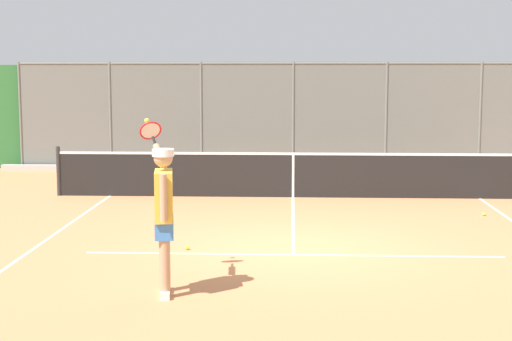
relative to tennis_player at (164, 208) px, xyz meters
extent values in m
plane|color=#C67A4C|center=(-1.56, -2.51, -1.06)|extent=(60.00, 60.00, 0.00)
cube|color=white|center=(-1.56, -2.09, -1.06)|extent=(6.17, 0.05, 0.01)
cube|color=white|center=(2.39, -2.57, -1.06)|extent=(0.05, 9.50, 0.01)
cube|color=white|center=(-1.56, -4.71, -1.06)|extent=(0.05, 5.23, 0.01)
cylinder|color=slate|center=(-6.50, -11.68, 0.39)|extent=(0.07, 0.07, 2.91)
cylinder|color=slate|center=(-4.03, -11.68, 0.39)|extent=(0.07, 0.07, 2.91)
cylinder|color=slate|center=(-1.56, -11.68, 0.39)|extent=(0.07, 0.07, 2.91)
cylinder|color=slate|center=(0.90, -11.68, 0.39)|extent=(0.07, 0.07, 2.91)
cylinder|color=slate|center=(3.37, -11.68, 0.39)|extent=(0.07, 0.07, 2.91)
cylinder|color=slate|center=(5.84, -11.68, 0.39)|extent=(0.07, 0.07, 2.91)
cylinder|color=slate|center=(-1.56, -11.68, 1.81)|extent=(14.81, 0.05, 0.05)
cube|color=slate|center=(-1.56, -11.68, 0.39)|extent=(14.81, 0.02, 2.91)
cube|color=#2D6B33|center=(-1.56, -12.33, 0.36)|extent=(17.81, 0.90, 2.84)
cube|color=#ADADA8|center=(-1.56, -11.50, -0.99)|extent=(15.81, 0.18, 0.15)
cylinder|color=#2D2D2D|center=(3.51, -7.32, -0.53)|extent=(0.09, 0.09, 1.07)
cube|color=black|center=(-1.56, -7.32, -0.61)|extent=(10.06, 0.02, 0.91)
cube|color=white|center=(-1.56, -7.32, -0.13)|extent=(10.06, 0.04, 0.05)
cube|color=white|center=(-1.56, -7.32, -0.61)|extent=(0.05, 0.04, 0.91)
cube|color=silver|center=(-0.03, 0.16, -1.02)|extent=(0.15, 0.27, 0.09)
cylinder|color=tan|center=(-0.03, 0.16, -0.56)|extent=(0.13, 0.13, 0.83)
cube|color=silver|center=(0.01, -0.12, -1.02)|extent=(0.15, 0.27, 0.09)
cylinder|color=tan|center=(0.01, -0.12, -0.56)|extent=(0.13, 0.13, 0.83)
cube|color=#3D7AC6|center=(-0.01, 0.02, -0.23)|extent=(0.28, 0.46, 0.26)
cube|color=gold|center=(-0.01, 0.02, 0.15)|extent=(0.28, 0.54, 0.60)
cylinder|color=tan|center=(-0.05, 0.33, 0.18)|extent=(0.08, 0.08, 0.55)
cylinder|color=tan|center=(0.11, -0.45, 0.57)|extent=(0.24, 0.40, 0.31)
sphere|color=tan|center=(-0.01, 0.02, 0.61)|extent=(0.23, 0.23, 0.23)
cylinder|color=white|center=(-0.01, 0.02, 0.67)|extent=(0.30, 0.30, 0.09)
cube|color=white|center=(0.01, -0.11, 0.64)|extent=(0.22, 0.23, 0.02)
cylinder|color=black|center=(0.22, -0.67, 0.74)|extent=(0.10, 0.17, 0.13)
torus|color=red|center=(0.30, -0.84, 0.86)|extent=(0.34, 0.29, 0.26)
cylinder|color=silver|center=(0.30, -0.84, 0.86)|extent=(0.28, 0.23, 0.21)
sphere|color=#C1D138|center=(0.37, -1.01, 0.98)|extent=(0.07, 0.07, 0.07)
sphere|color=#D6E042|center=(-5.13, -5.35, -1.03)|extent=(0.07, 0.07, 0.07)
sphere|color=#CCDB33|center=(0.04, -2.34, -1.03)|extent=(0.07, 0.07, 0.07)
camera|label=1|loc=(-1.54, 9.14, 1.65)|focal=54.67mm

